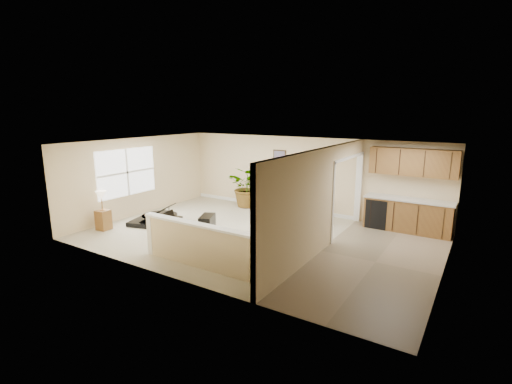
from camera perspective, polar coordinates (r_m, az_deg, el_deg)
The scene contains 20 objects.
floor at distance 10.03m, azimuth 0.12°, elevation -6.99°, with size 9.00×9.00×0.00m, color beige.
back_wall at distance 12.29m, azimuth 7.56°, elevation 2.55°, with size 9.00×0.04×2.50m, color beige.
front_wall at distance 7.40m, azimuth -12.33°, elevation -4.24°, with size 9.00×0.04×2.50m, color beige.
left_wall at distance 12.62m, azimuth -17.49°, elevation 2.34°, with size 0.04×6.00×2.50m, color beige.
right_wall at distance 8.31m, azimuth 27.52°, elevation -3.56°, with size 0.04×6.00×2.50m, color beige.
ceiling at distance 9.50m, azimuth 0.12°, elevation 7.38°, with size 9.00×6.00×0.04m, color silver.
kitchen_vinyl at distance 8.89m, azimuth 17.90°, elevation -10.23°, with size 2.70×6.00×0.01m, color gray.
interior_partition at distance 9.13m, azimuth 10.60°, elevation -1.20°, with size 0.18×5.99×2.50m.
pony_half_wall at distance 8.07m, azimuth -8.20°, elevation -8.14°, with size 3.42×0.22×1.00m.
left_window at distance 12.27m, azimuth -19.27°, elevation 2.88°, with size 0.05×2.15×1.45m, color white.
wall_art_left at distance 12.61m, azimuth 3.63°, elevation 5.18°, with size 0.48×0.04×0.58m.
wall_mirror at distance 12.06m, azimuth 8.88°, elevation 4.96°, with size 0.55×0.04×0.55m.
kitchen_cabinets at distance 11.19m, azimuth 21.92°, elevation -1.22°, with size 2.36×0.65×2.33m.
piano at distance 11.59m, azimuth -15.04°, elevation -2.14°, with size 1.73×1.73×1.21m.
piano_bench at distance 10.61m, azimuth -7.52°, elevation -4.76°, with size 0.34×0.66×0.44m, color black.
loveseat at distance 11.87m, azimuth 6.35°, elevation -2.46°, with size 1.54×1.06×0.79m.
accent_table at distance 12.48m, azimuth 3.69°, elevation -1.17°, with size 0.44×0.44×0.64m.
palm_plant at distance 12.99m, azimuth -1.24°, elevation 0.73°, with size 1.41×1.25×1.43m.
small_plant at distance 11.32m, azimuth 10.42°, elevation -3.81°, with size 0.32×0.32×0.49m.
lamp_stand at distance 11.40m, azimuth -22.50°, elevation -3.05°, with size 0.36×0.36×1.13m.
Camera 1 is at (5.02, -8.02, 3.33)m, focal length 26.00 mm.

